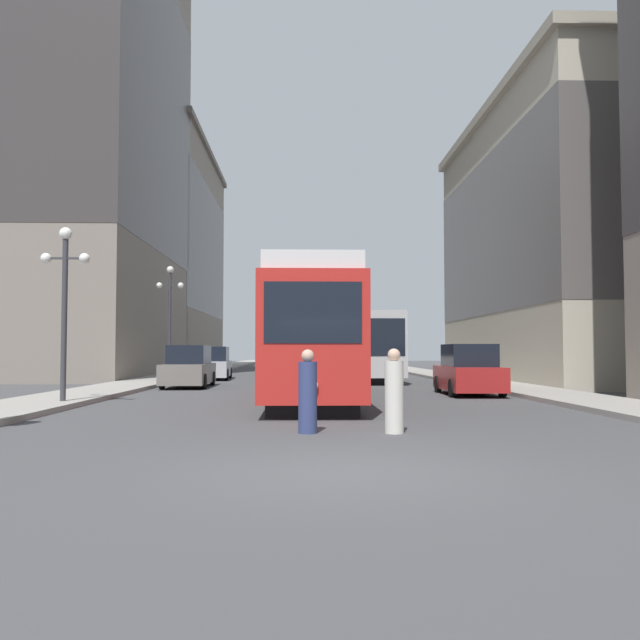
{
  "coord_description": "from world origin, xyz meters",
  "views": [
    {
      "loc": [
        -0.55,
        -8.67,
        1.57
      ],
      "look_at": [
        -0.09,
        7.79,
        2.34
      ],
      "focal_mm": 37.22,
      "sensor_mm": 36.0,
      "label": 1
    }
  ],
  "objects_px": {
    "lamp_post_left_near": "(65,285)",
    "lamp_post_left_far": "(170,305)",
    "streetcar": "(310,335)",
    "transit_bus": "(366,344)",
    "parked_car_right_far": "(468,371)",
    "parked_car_left_near": "(213,364)",
    "parked_car_left_mid": "(189,368)",
    "pedestrian_crossing_far": "(394,394)",
    "pedestrian_crossing_near": "(308,394)"
  },
  "relations": [
    {
      "from": "transit_bus",
      "to": "parked_car_left_mid",
      "type": "xyz_separation_m",
      "value": [
        -8.38,
        -6.5,
        -1.1
      ]
    },
    {
      "from": "streetcar",
      "to": "pedestrian_crossing_near",
      "type": "bearing_deg",
      "value": -90.87
    },
    {
      "from": "parked_car_right_far",
      "to": "pedestrian_crossing_near",
      "type": "bearing_deg",
      "value": 62.94
    },
    {
      "from": "parked_car_left_mid",
      "to": "lamp_post_left_far",
      "type": "relative_size",
      "value": 0.86
    },
    {
      "from": "parked_car_left_near",
      "to": "lamp_post_left_near",
      "type": "height_order",
      "value": "lamp_post_left_near"
    },
    {
      "from": "transit_bus",
      "to": "pedestrian_crossing_far",
      "type": "height_order",
      "value": "transit_bus"
    },
    {
      "from": "parked_car_left_mid",
      "to": "lamp_post_left_far",
      "type": "height_order",
      "value": "lamp_post_left_far"
    },
    {
      "from": "lamp_post_left_far",
      "to": "lamp_post_left_near",
      "type": "bearing_deg",
      "value": -90.0
    },
    {
      "from": "parked_car_left_mid",
      "to": "lamp_post_left_near",
      "type": "bearing_deg",
      "value": -101.64
    },
    {
      "from": "streetcar",
      "to": "transit_bus",
      "type": "bearing_deg",
      "value": 77.23
    },
    {
      "from": "streetcar",
      "to": "transit_bus",
      "type": "relative_size",
      "value": 1.17
    },
    {
      "from": "parked_car_left_mid",
      "to": "pedestrian_crossing_near",
      "type": "xyz_separation_m",
      "value": [
        5.04,
        -16.43,
        -0.1
      ]
    },
    {
      "from": "lamp_post_left_near",
      "to": "lamp_post_left_far",
      "type": "height_order",
      "value": "lamp_post_left_far"
    },
    {
      "from": "parked_car_left_near",
      "to": "parked_car_right_far",
      "type": "distance_m",
      "value": 17.31
    },
    {
      "from": "parked_car_left_near",
      "to": "parked_car_right_far",
      "type": "bearing_deg",
      "value": -53.51
    },
    {
      "from": "pedestrian_crossing_far",
      "to": "lamp_post_left_far",
      "type": "relative_size",
      "value": 0.28
    },
    {
      "from": "parked_car_left_mid",
      "to": "pedestrian_crossing_far",
      "type": "height_order",
      "value": "parked_car_left_mid"
    },
    {
      "from": "transit_bus",
      "to": "parked_car_right_far",
      "type": "xyz_separation_m",
      "value": [
        2.55,
        -11.95,
        -1.1
      ]
    },
    {
      "from": "parked_car_left_near",
      "to": "pedestrian_crossing_near",
      "type": "bearing_deg",
      "value": -81.0
    },
    {
      "from": "parked_car_right_far",
      "to": "transit_bus",
      "type": "bearing_deg",
      "value": -76.81
    },
    {
      "from": "parked_car_right_far",
      "to": "pedestrian_crossing_far",
      "type": "bearing_deg",
      "value": 70.15
    },
    {
      "from": "lamp_post_left_near",
      "to": "lamp_post_left_far",
      "type": "xyz_separation_m",
      "value": [
        0.0,
        15.21,
        0.49
      ]
    },
    {
      "from": "transit_bus",
      "to": "parked_car_right_far",
      "type": "distance_m",
      "value": 12.27
    },
    {
      "from": "transit_bus",
      "to": "parked_car_left_mid",
      "type": "distance_m",
      "value": 10.67
    },
    {
      "from": "transit_bus",
      "to": "pedestrian_crossing_far",
      "type": "bearing_deg",
      "value": -95.04
    },
    {
      "from": "pedestrian_crossing_near",
      "to": "lamp_post_left_near",
      "type": "height_order",
      "value": "lamp_post_left_near"
    },
    {
      "from": "streetcar",
      "to": "lamp_post_left_far",
      "type": "height_order",
      "value": "lamp_post_left_far"
    },
    {
      "from": "streetcar",
      "to": "pedestrian_crossing_far",
      "type": "bearing_deg",
      "value": -80.31
    },
    {
      "from": "pedestrian_crossing_far",
      "to": "lamp_post_left_near",
      "type": "relative_size",
      "value": 0.32
    },
    {
      "from": "parked_car_left_near",
      "to": "lamp_post_left_near",
      "type": "xyz_separation_m",
      "value": [
        -1.9,
        -17.94,
        2.62
      ]
    },
    {
      "from": "parked_car_left_near",
      "to": "streetcar",
      "type": "bearing_deg",
      "value": -74.23
    },
    {
      "from": "lamp_post_left_near",
      "to": "parked_car_right_far",
      "type": "bearing_deg",
      "value": 19.41
    },
    {
      "from": "streetcar",
      "to": "parked_car_right_far",
      "type": "height_order",
      "value": "streetcar"
    },
    {
      "from": "parked_car_right_far",
      "to": "lamp_post_left_far",
      "type": "xyz_separation_m",
      "value": [
        -12.83,
        10.69,
        3.11
      ]
    },
    {
      "from": "streetcar",
      "to": "lamp_post_left_far",
      "type": "relative_size",
      "value": 2.34
    },
    {
      "from": "pedestrian_crossing_near",
      "to": "pedestrian_crossing_far",
      "type": "bearing_deg",
      "value": 14.37
    },
    {
      "from": "lamp_post_left_near",
      "to": "lamp_post_left_far",
      "type": "relative_size",
      "value": 0.86
    },
    {
      "from": "transit_bus",
      "to": "parked_car_right_far",
      "type": "bearing_deg",
      "value": -78.8
    },
    {
      "from": "parked_car_left_mid",
      "to": "parked_car_left_near",
      "type": "bearing_deg",
      "value": 89.16
    },
    {
      "from": "streetcar",
      "to": "parked_car_right_far",
      "type": "bearing_deg",
      "value": 20.26
    },
    {
      "from": "transit_bus",
      "to": "parked_car_right_far",
      "type": "height_order",
      "value": "transit_bus"
    },
    {
      "from": "parked_car_right_far",
      "to": "lamp_post_left_far",
      "type": "bearing_deg",
      "value": -38.65
    },
    {
      "from": "pedestrian_crossing_far",
      "to": "pedestrian_crossing_near",
      "type": "bearing_deg",
      "value": -133.95
    },
    {
      "from": "lamp_post_left_far",
      "to": "parked_car_left_near",
      "type": "bearing_deg",
      "value": 55.23
    },
    {
      "from": "lamp_post_left_far",
      "to": "streetcar",
      "type": "bearing_deg",
      "value": -61.05
    },
    {
      "from": "transit_bus",
      "to": "streetcar",
      "type": "bearing_deg",
      "value": -103.66
    },
    {
      "from": "transit_bus",
      "to": "parked_car_left_near",
      "type": "height_order",
      "value": "transit_bus"
    },
    {
      "from": "streetcar",
      "to": "parked_car_left_near",
      "type": "bearing_deg",
      "value": 108.49
    },
    {
      "from": "pedestrian_crossing_near",
      "to": "lamp_post_left_far",
      "type": "relative_size",
      "value": 0.27
    },
    {
      "from": "transit_bus",
      "to": "parked_car_left_near",
      "type": "xyz_separation_m",
      "value": [
        -8.38,
        1.47,
        -1.1
      ]
    }
  ]
}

